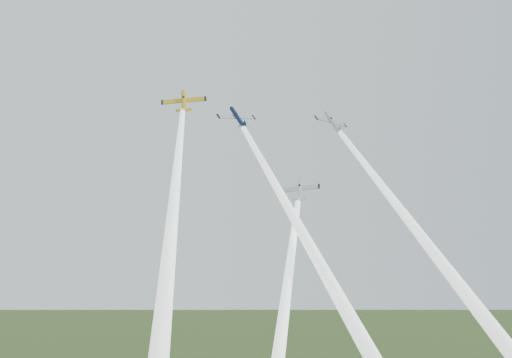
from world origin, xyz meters
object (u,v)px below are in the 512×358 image
Objects in this scene: plane_yellow at (184,101)px; plane_navy at (238,118)px; plane_silver_right at (332,122)px; plane_silver_low at (300,190)px.

plane_yellow is 1.09× the size of plane_navy.
plane_yellow is at bearing 151.35° from plane_silver_right.
plane_silver_right is 19.60m from plane_silver_low.
plane_silver_low is (9.15, -9.90, -14.25)m from plane_navy.
plane_navy reaches higher than plane_silver_right.
plane_silver_right is at bearing 69.46° from plane_silver_low.
plane_yellow is 28.38m from plane_silver_right.
plane_navy is at bearing 157.95° from plane_silver_right.
plane_navy is 1.05× the size of plane_silver_right.
plane_navy reaches higher than plane_silver_low.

